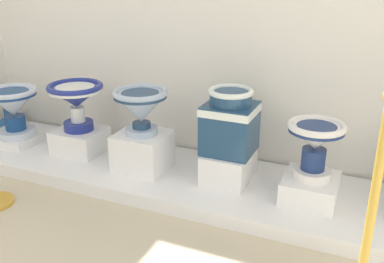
# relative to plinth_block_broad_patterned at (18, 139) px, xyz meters

# --- Properties ---
(display_platform) EXTENTS (3.60, 0.84, 0.09)m
(display_platform) POSITION_rel_plinth_block_broad_patterned_xyz_m (1.50, 0.04, -0.08)
(display_platform) COLOR white
(display_platform) RESTS_ON ground_plane
(plinth_block_broad_patterned) EXTENTS (0.33, 0.32, 0.06)m
(plinth_block_broad_patterned) POSITION_rel_plinth_block_broad_patterned_xyz_m (0.00, 0.00, 0.00)
(plinth_block_broad_patterned) COLOR white
(plinth_block_broad_patterned) RESTS_ON display_platform
(antique_toilet_broad_patterned) EXTENTS (0.41, 0.41, 0.40)m
(antique_toilet_broad_patterned) POSITION_rel_plinth_block_broad_patterned_xyz_m (0.00, 0.00, 0.30)
(antique_toilet_broad_patterned) COLOR silver
(antique_toilet_broad_patterned) RESTS_ON plinth_block_broad_patterned
(plinth_block_pale_glazed) EXTENTS (0.37, 0.33, 0.18)m
(plinth_block_pale_glazed) POSITION_rel_plinth_block_broad_patterned_xyz_m (0.58, 0.07, 0.06)
(plinth_block_pale_glazed) COLOR white
(plinth_block_pale_glazed) RESTS_ON display_platform
(antique_toilet_pale_glazed) EXTENTS (0.42, 0.42, 0.37)m
(antique_toilet_pale_glazed) POSITION_rel_plinth_block_broad_patterned_xyz_m (0.58, 0.07, 0.42)
(antique_toilet_pale_glazed) COLOR navy
(antique_toilet_pale_glazed) RESTS_ON plinth_block_pale_glazed
(plinth_block_tall_cobalt) EXTENTS (0.36, 0.34, 0.27)m
(plinth_block_tall_cobalt) POSITION_rel_plinth_block_broad_patterned_xyz_m (1.18, 0.00, 0.10)
(plinth_block_tall_cobalt) COLOR white
(plinth_block_tall_cobalt) RESTS_ON display_platform
(antique_toilet_tall_cobalt) EXTENTS (0.38, 0.38, 0.32)m
(antique_toilet_tall_cobalt) POSITION_rel_plinth_block_broad_patterned_xyz_m (1.18, 0.00, 0.44)
(antique_toilet_tall_cobalt) COLOR #A6BBD4
(antique_toilet_tall_cobalt) RESTS_ON plinth_block_tall_cobalt
(plinth_block_rightmost) EXTENTS (0.30, 0.38, 0.21)m
(plinth_block_rightmost) POSITION_rel_plinth_block_broad_patterned_xyz_m (1.82, 0.08, 0.07)
(plinth_block_rightmost) COLOR white
(plinth_block_rightmost) RESTS_ON display_platform
(antique_toilet_rightmost) EXTENTS (0.34, 0.33, 0.44)m
(antique_toilet_rightmost) POSITION_rel_plinth_block_broad_patterned_xyz_m (1.82, 0.08, 0.40)
(antique_toilet_rightmost) COLOR navy
(antique_toilet_rightmost) RESTS_ON plinth_block_rightmost
(plinth_block_central_ornate) EXTENTS (0.33, 0.36, 0.15)m
(plinth_block_central_ornate) POSITION_rel_plinth_block_broad_patterned_xyz_m (2.38, 0.02, 0.04)
(plinth_block_central_ornate) COLOR white
(plinth_block_central_ornate) RESTS_ON display_platform
(antique_toilet_central_ornate) EXTENTS (0.35, 0.35, 0.37)m
(antique_toilet_central_ornate) POSITION_rel_plinth_block_broad_patterned_xyz_m (2.38, 0.02, 0.37)
(antique_toilet_central_ornate) COLOR white
(antique_toilet_central_ornate) RESTS_ON plinth_block_central_ornate
(decorative_vase_spare) EXTENTS (0.22, 0.22, 0.35)m
(decorative_vase_spare) POSITION_rel_plinth_block_broad_patterned_xyz_m (-0.32, 0.25, 0.01)
(decorative_vase_spare) COLOR white
(decorative_vase_spare) RESTS_ON ground_plane
(stanchion_post_near_right) EXTENTS (0.27, 0.27, 1.06)m
(stanchion_post_near_right) POSITION_rel_plinth_block_broad_patterned_xyz_m (2.73, -0.76, 0.18)
(stanchion_post_near_right) COLOR gold
(stanchion_post_near_right) RESTS_ON ground_plane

